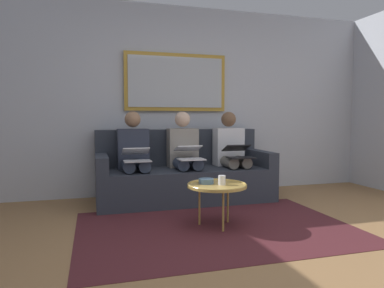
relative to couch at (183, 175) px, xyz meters
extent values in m
cube|color=olive|center=(0.00, 2.12, -0.36)|extent=(6.00, 5.20, 0.10)
cube|color=#B7BCC6|center=(0.00, -0.48, 0.99)|extent=(6.00, 0.12, 2.60)
cube|color=#4C1E23|center=(0.00, 1.27, -0.31)|extent=(2.60, 1.80, 0.01)
cube|color=#2D333D|center=(0.00, 0.07, -0.10)|extent=(2.20, 0.90, 0.42)
cube|color=#2D333D|center=(0.00, -0.28, 0.35)|extent=(2.20, 0.20, 0.48)
cube|color=#2D333D|center=(-1.03, 0.07, 0.21)|extent=(0.14, 0.90, 0.20)
cube|color=#2D333D|center=(1.03, 0.07, 0.21)|extent=(0.14, 0.90, 0.20)
cube|color=#B7892D|center=(0.00, -0.39, 1.24)|extent=(1.42, 0.04, 0.79)
cube|color=#B2B7BC|center=(0.00, -0.37, 1.24)|extent=(1.32, 0.01, 0.69)
cylinder|color=tan|center=(-0.02, 1.22, 0.09)|extent=(0.58, 0.58, 0.03)
torus|color=tan|center=(-0.02, 1.22, 0.10)|extent=(0.58, 0.58, 0.02)
cylinder|color=#B28E42|center=(-0.02, 1.39, -0.12)|extent=(0.02, 0.02, 0.39)
cylinder|color=#B28E42|center=(-0.17, 1.13, -0.12)|extent=(0.02, 0.02, 0.39)
cylinder|color=#B28E42|center=(0.13, 1.13, -0.12)|extent=(0.02, 0.02, 0.39)
cylinder|color=silver|center=(-0.06, 1.25, 0.15)|extent=(0.07, 0.07, 0.09)
cylinder|color=slate|center=(0.07, 1.15, 0.13)|extent=(0.15, 0.15, 0.05)
cube|color=silver|center=(-0.64, -0.03, 0.36)|extent=(0.38, 0.22, 0.50)
sphere|color=brown|center=(-0.64, -0.03, 0.73)|extent=(0.20, 0.20, 0.20)
cylinder|color=gray|center=(-0.73, 0.18, 0.18)|extent=(0.14, 0.42, 0.14)
cylinder|color=gray|center=(-0.55, 0.18, 0.18)|extent=(0.14, 0.42, 0.14)
cylinder|color=gray|center=(-0.73, 0.39, -0.10)|extent=(0.11, 0.11, 0.42)
cylinder|color=gray|center=(-0.55, 0.39, -0.10)|extent=(0.11, 0.11, 0.42)
cube|color=black|center=(-0.64, 0.39, 0.25)|extent=(0.32, 0.22, 0.01)
cube|color=black|center=(-0.64, 0.23, 0.36)|extent=(0.32, 0.21, 0.10)
cube|color=#A5C6EA|center=(-0.64, 0.24, 0.37)|extent=(0.29, 0.18, 0.08)
cube|color=gray|center=(0.00, -0.03, 0.36)|extent=(0.38, 0.22, 0.50)
sphere|color=beige|center=(0.00, -0.03, 0.73)|extent=(0.20, 0.20, 0.20)
cylinder|color=#384256|center=(-0.09, 0.18, 0.18)|extent=(0.14, 0.42, 0.14)
cylinder|color=#384256|center=(0.09, 0.18, 0.18)|extent=(0.14, 0.42, 0.14)
cylinder|color=#384256|center=(-0.09, 0.39, -0.10)|extent=(0.11, 0.11, 0.42)
cylinder|color=#384256|center=(0.09, 0.39, -0.10)|extent=(0.11, 0.11, 0.42)
cube|color=white|center=(0.00, 0.39, 0.25)|extent=(0.31, 0.24, 0.01)
cube|color=white|center=(0.00, 0.23, 0.37)|extent=(0.31, 0.23, 0.08)
cube|color=#A5C6EA|center=(0.00, 0.24, 0.38)|extent=(0.28, 0.20, 0.07)
cube|color=#2D3342|center=(0.64, -0.03, 0.36)|extent=(0.38, 0.22, 0.50)
sphere|color=#997051|center=(0.64, -0.03, 0.73)|extent=(0.20, 0.20, 0.20)
cylinder|color=#384256|center=(0.55, 0.18, 0.18)|extent=(0.14, 0.42, 0.14)
cylinder|color=#384256|center=(0.73, 0.18, 0.18)|extent=(0.14, 0.42, 0.14)
cylinder|color=#384256|center=(0.55, 0.39, -0.10)|extent=(0.11, 0.11, 0.42)
cylinder|color=#384256|center=(0.73, 0.39, -0.10)|extent=(0.11, 0.11, 0.42)
cube|color=silver|center=(0.64, 0.39, 0.25)|extent=(0.31, 0.21, 0.01)
cube|color=silver|center=(0.64, 0.24, 0.35)|extent=(0.31, 0.19, 0.10)
cube|color=#A5C6EA|center=(0.64, 0.25, 0.36)|extent=(0.28, 0.17, 0.08)
camera|label=1|loc=(1.13, 4.38, 0.74)|focal=32.89mm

